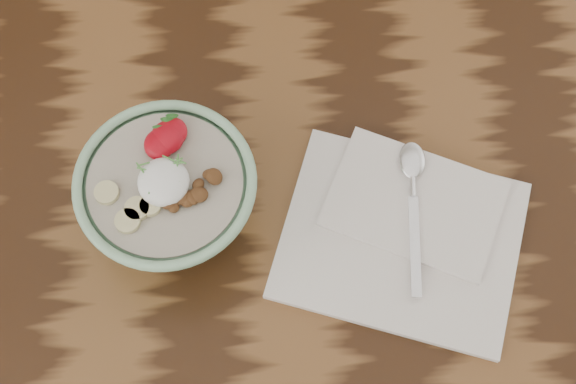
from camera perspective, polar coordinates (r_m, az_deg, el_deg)
table at (r=104.62cm, az=5.34°, el=0.70°), size 160.00×90.00×75.00cm
breakfast_bowl at (r=87.30cm, az=-8.40°, el=-0.26°), size 19.18×19.18×12.86cm
napkin at (r=92.06cm, az=8.22°, el=-2.83°), size 31.87×28.78×1.62cm
spoon at (r=93.04cm, az=8.86°, el=0.77°), size 3.78×18.70×0.97cm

